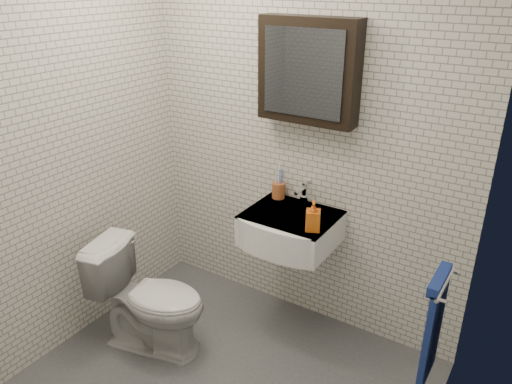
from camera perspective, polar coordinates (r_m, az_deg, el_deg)
room_shell at (r=2.28m, az=-6.07°, el=4.35°), size 2.22×2.02×2.51m
washbasin at (r=3.10m, az=3.65°, el=-4.34°), size 0.55×0.50×0.20m
faucet at (r=3.19m, az=5.45°, el=-0.36°), size 0.06×0.20×0.15m
mirror_cabinet at (r=2.95m, az=6.02°, el=13.58°), size 0.60×0.15×0.60m
towel_rail at (r=2.54m, az=19.67°, el=-14.00°), size 0.09×0.30×0.58m
toothbrush_cup at (r=3.28m, az=2.59°, el=0.29°), size 0.10×0.10×0.23m
soap_bottle at (r=2.88m, az=6.55°, el=-2.70°), size 0.11×0.11×0.18m
toilet at (r=3.24m, az=-11.99°, el=-11.81°), size 0.78×0.55×0.72m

